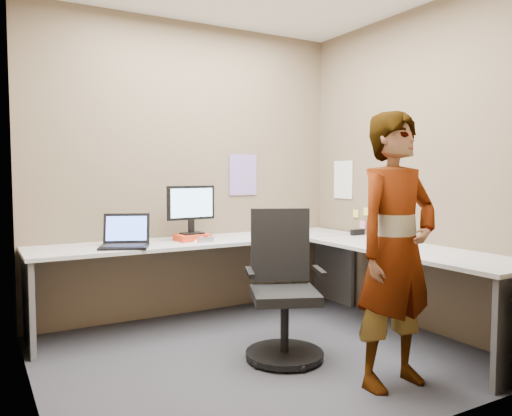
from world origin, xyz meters
TOP-DOWN VIEW (x-y plane):
  - ground at (0.00, 0.00)m, footprint 3.00×3.00m
  - wall_back at (0.00, 1.30)m, footprint 3.00×0.00m
  - wall_right at (1.50, 0.00)m, footprint 0.00×2.70m
  - wall_left at (-1.50, 0.00)m, footprint 0.00×2.70m
  - desk at (0.44, 0.39)m, footprint 2.98×2.58m
  - paper_ream at (-0.12, 0.98)m, footprint 0.29×0.22m
  - monitor at (-0.12, 0.99)m, footprint 0.45×0.14m
  - laptop at (-0.73, 0.88)m, footprint 0.45×0.42m
  - trackball_mouse at (-0.07, 0.82)m, footprint 0.12×0.08m
  - origami at (-0.11, 0.90)m, footprint 0.10×0.10m
  - stapler at (1.38, 0.55)m, footprint 0.15×0.05m
  - flower at (1.36, -0.03)m, footprint 0.07×0.07m
  - calendar_purple at (0.55, 1.29)m, footprint 0.30×0.01m
  - calendar_white at (1.49, 0.90)m, footprint 0.01×0.28m
  - sticky_note_a at (1.49, 0.55)m, footprint 0.01×0.07m
  - sticky_note_b at (1.49, 0.60)m, footprint 0.01×0.07m
  - sticky_note_c at (1.49, 0.48)m, footprint 0.01×0.07m
  - sticky_note_d at (1.49, 0.70)m, footprint 0.01×0.07m
  - office_chair at (0.13, -0.10)m, footprint 0.60×0.60m
  - person at (0.47, -0.84)m, footprint 0.63×0.43m

SIDE VIEW (x-z plane):
  - ground at x=0.00m, z-range 0.00..0.00m
  - office_chair at x=0.13m, z-range -0.09..0.94m
  - desk at x=0.44m, z-range 0.22..0.95m
  - trackball_mouse at x=-0.07m, z-range 0.72..0.79m
  - stapler at x=1.38m, z-range 0.73..0.78m
  - paper_ream at x=-0.12m, z-range 0.73..0.79m
  - origami at x=-0.11m, z-range 0.73..0.79m
  - laptop at x=-0.73m, z-range 0.67..0.93m
  - sticky_note_c at x=1.49m, z-range 0.76..0.84m
  - sticky_note_b at x=1.49m, z-range 0.78..0.86m
  - person at x=0.47m, z-range 0.00..1.69m
  - flower at x=1.36m, z-range 0.77..0.98m
  - sticky_note_d at x=1.49m, z-range 0.88..0.96m
  - sticky_note_a at x=1.49m, z-range 0.91..0.99m
  - monitor at x=-0.12m, z-range 0.82..1.25m
  - calendar_white at x=1.49m, z-range 1.06..1.44m
  - calendar_purple at x=0.55m, z-range 1.10..1.50m
  - wall_back at x=0.00m, z-range -0.15..2.85m
  - wall_right at x=1.50m, z-range 0.00..2.70m
  - wall_left at x=-1.50m, z-range 0.00..2.70m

